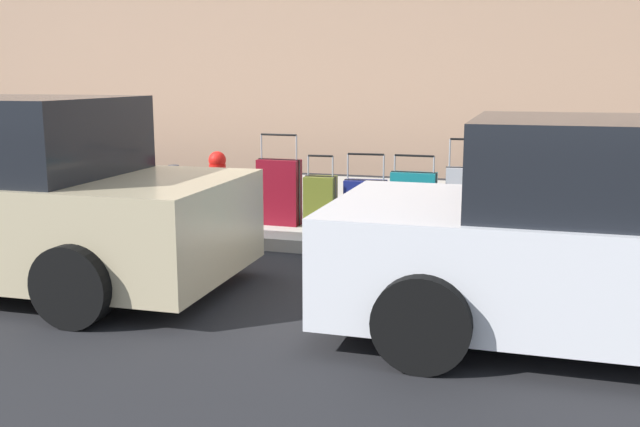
# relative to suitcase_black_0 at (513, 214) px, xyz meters

# --- Properties ---
(ground_plane) EXTENTS (40.00, 40.00, 0.00)m
(ground_plane) POSITION_rel_suitcase_black_0_xyz_m (3.95, 0.85, -0.40)
(ground_plane) COLOR black
(sidewalk_curb) EXTENTS (18.00, 5.00, 0.14)m
(sidewalk_curb) POSITION_rel_suitcase_black_0_xyz_m (3.95, -1.65, -0.33)
(sidewalk_curb) COLOR #ADA89E
(sidewalk_curb) RESTS_ON ground_plane
(suitcase_black_0) EXTENTS (0.44, 0.23, 0.78)m
(suitcase_black_0) POSITION_rel_suitcase_black_0_xyz_m (0.00, 0.00, 0.00)
(suitcase_black_0) COLOR black
(suitcase_black_0) RESTS_ON sidewalk_curb
(suitcase_silver_1) EXTENTS (0.44, 0.23, 1.07)m
(suitcase_silver_1) POSITION_rel_suitcase_black_0_xyz_m (0.52, -0.01, 0.11)
(suitcase_silver_1) COLOR #9EA0A8
(suitcase_silver_1) RESTS_ON sidewalk_curb
(suitcase_teal_2) EXTENTS (0.50, 0.20, 0.88)m
(suitcase_teal_2) POSITION_rel_suitcase_black_0_xyz_m (1.07, 0.12, 0.09)
(suitcase_teal_2) COLOR #0F606B
(suitcase_teal_2) RESTS_ON sidewalk_curb
(suitcase_navy_3) EXTENTS (0.49, 0.26, 0.87)m
(suitcase_navy_3) POSITION_rel_suitcase_black_0_xyz_m (1.65, -0.00, 0.02)
(suitcase_navy_3) COLOR navy
(suitcase_navy_3) RESTS_ON sidewalk_curb
(suitcase_olive_4) EXTENTS (0.36, 0.28, 0.85)m
(suitcase_olive_4) POSITION_rel_suitcase_black_0_xyz_m (2.15, 0.11, 0.04)
(suitcase_olive_4) COLOR #59601E
(suitcase_olive_4) RESTS_ON sidewalk_curb
(suitcase_maroon_5) EXTENTS (0.51, 0.23, 1.07)m
(suitcase_maroon_5) POSITION_rel_suitcase_black_0_xyz_m (2.66, 0.08, 0.13)
(suitcase_maroon_5) COLOR maroon
(suitcase_maroon_5) RESTS_ON sidewalk_curb
(fire_hydrant) EXTENTS (0.39, 0.21, 0.84)m
(fire_hydrant) POSITION_rel_suitcase_black_0_xyz_m (3.46, 0.05, 0.18)
(fire_hydrant) COLOR red
(fire_hydrant) RESTS_ON sidewalk_curb
(bollard_post) EXTENTS (0.13, 0.13, 0.67)m
(bollard_post) POSITION_rel_suitcase_black_0_xyz_m (3.97, 0.20, 0.08)
(bollard_post) COLOR #333338
(bollard_post) RESTS_ON sidewalk_curb
(parked_car_white_0) EXTENTS (4.23, 2.12, 1.58)m
(parked_car_white_0) POSITION_rel_suitcase_black_0_xyz_m (-0.89, 2.63, 0.34)
(parked_car_white_0) COLOR silver
(parked_car_white_0) RESTS_ON ground_plane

